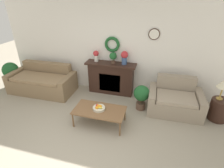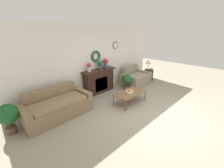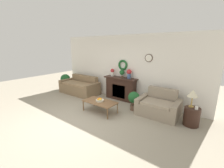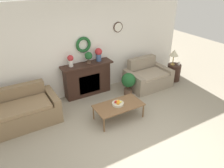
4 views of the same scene
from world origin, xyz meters
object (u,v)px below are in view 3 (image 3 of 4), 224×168
(fruit_bowl, at_px, (100,100))
(table_lamp, at_px, (193,94))
(loveseat_right, at_px, (158,106))
(potted_plant_floor_by_loveseat, at_px, (134,99))
(mug, at_px, (197,108))
(vase_on_mantel_right, at_px, (129,73))
(fireplace, at_px, (121,88))
(vase_on_mantel_left, at_px, (112,72))
(potted_plant_floor_by_couch, at_px, (65,80))
(potted_plant_on_mantel, at_px, (122,73))
(coffee_table, at_px, (100,102))
(couch_left, at_px, (80,87))
(side_table_by_loveseat, at_px, (192,116))

(fruit_bowl, height_order, table_lamp, table_lamp)
(loveseat_right, bearing_deg, potted_plant_floor_by_loveseat, -169.51)
(mug, bearing_deg, vase_on_mantel_right, 165.68)
(fireplace, relative_size, loveseat_right, 1.09)
(vase_on_mantel_left, bearing_deg, vase_on_mantel_right, 0.00)
(fireplace, xyz_separation_m, potted_plant_floor_by_couch, (-3.28, -0.41, 0.02))
(table_lamp, height_order, mug, table_lamp)
(mug, xyz_separation_m, potted_plant_on_mantel, (-2.90, 0.64, 0.58))
(potted_plant_on_mantel, height_order, potted_plant_floor_by_couch, potted_plant_on_mantel)
(loveseat_right, bearing_deg, table_lamp, -5.11)
(loveseat_right, height_order, potted_plant_floor_by_couch, loveseat_right)
(vase_on_mantel_left, relative_size, vase_on_mantel_right, 0.86)
(coffee_table, distance_m, mug, 2.96)
(potted_plant_floor_by_couch, bearing_deg, mug, -2.21)
(table_lamp, relative_size, mug, 5.58)
(couch_left, distance_m, fruit_bowl, 2.43)
(loveseat_right, bearing_deg, fireplace, 164.41)
(mug, bearing_deg, side_table_by_loveseat, 142.13)
(vase_on_mantel_right, bearing_deg, potted_plant_floor_by_loveseat, -46.66)
(couch_left, relative_size, coffee_table, 1.66)
(vase_on_mantel_right, bearing_deg, potted_plant_on_mantel, -176.45)
(coffee_table, bearing_deg, vase_on_mantel_right, 80.67)
(fireplace, bearing_deg, couch_left, -167.20)
(table_lamp, bearing_deg, loveseat_right, 176.23)
(couch_left, xyz_separation_m, side_table_by_loveseat, (4.95, -0.10, -0.04))
(potted_plant_floor_by_couch, bearing_deg, potted_plant_on_mantel, 6.78)
(couch_left, distance_m, mug, 5.06)
(couch_left, distance_m, potted_plant_floor_by_loveseat, 3.09)
(fireplace, bearing_deg, vase_on_mantel_right, 0.84)
(potted_plant_on_mantel, relative_size, potted_plant_floor_by_loveseat, 0.47)
(fireplace, xyz_separation_m, potted_plant_floor_by_loveseat, (1.00, -0.64, -0.07))
(loveseat_right, relative_size, potted_plant_floor_by_couch, 1.69)
(fruit_bowl, bearing_deg, vase_on_mantel_left, 111.05)
(coffee_table, bearing_deg, fireplace, 95.30)
(side_table_by_loveseat, distance_m, potted_plant_on_mantel, 3.00)
(potted_plant_floor_by_loveseat, bearing_deg, vase_on_mantel_right, 133.34)
(vase_on_mantel_left, relative_size, potted_plant_floor_by_loveseat, 0.47)
(side_table_by_loveseat, bearing_deg, vase_on_mantel_left, 170.07)
(fruit_bowl, height_order, vase_on_mantel_right, vase_on_mantel_right)
(side_table_by_loveseat, xyz_separation_m, vase_on_mantel_left, (-3.32, 0.58, 0.89))
(couch_left, xyz_separation_m, fruit_bowl, (2.20, -1.01, 0.13))
(potted_plant_on_mantel, xyz_separation_m, potted_plant_floor_by_loveseat, (0.94, -0.63, -0.75))
(table_lamp, xyz_separation_m, potted_plant_floor_by_loveseat, (-1.81, -0.11, -0.51))
(side_table_by_loveseat, distance_m, potted_plant_floor_by_couch, 6.15)
(couch_left, xyz_separation_m, potted_plant_floor_by_couch, (-1.20, 0.06, 0.20))
(vase_on_mantel_left, height_order, potted_plant_floor_by_loveseat, vase_on_mantel_left)
(couch_left, relative_size, potted_plant_floor_by_couch, 2.47)
(couch_left, height_order, table_lamp, table_lamp)
(fruit_bowl, xyz_separation_m, mug, (2.85, 0.83, 0.15))
(fruit_bowl, bearing_deg, loveseat_right, 30.58)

